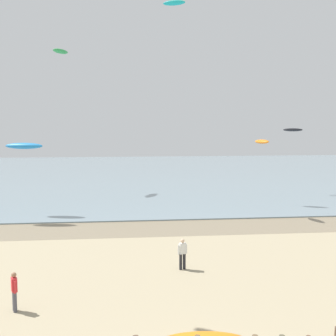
{
  "coord_description": "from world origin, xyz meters",
  "views": [
    {
      "loc": [
        -2.91,
        -12.75,
        8.03
      ],
      "look_at": [
        -0.3,
        10.83,
        5.68
      ],
      "focal_mm": 49.11,
      "sensor_mm": 36.0,
      "label": 1
    }
  ],
  "objects_px": {
    "kite_aloft_5": "(61,51)",
    "kite_aloft_11": "(293,130)",
    "kite_aloft_2": "(24,146)",
    "person_right_flank": "(182,253)",
    "person_far_down_beach": "(14,290)",
    "kite_aloft_3": "(262,142)",
    "kite_aloft_12": "(174,3)"
  },
  "relations": [
    {
      "from": "kite_aloft_5",
      "to": "kite_aloft_12",
      "type": "height_order",
      "value": "kite_aloft_12"
    },
    {
      "from": "kite_aloft_12",
      "to": "kite_aloft_5",
      "type": "bearing_deg",
      "value": -5.95
    },
    {
      "from": "person_right_flank",
      "to": "person_far_down_beach",
      "type": "bearing_deg",
      "value": -148.89
    },
    {
      "from": "person_right_flank",
      "to": "person_far_down_beach",
      "type": "xyz_separation_m",
      "value": [
        -7.91,
        -4.77,
        0.0
      ]
    },
    {
      "from": "kite_aloft_5",
      "to": "kite_aloft_3",
      "type": "bearing_deg",
      "value": -108.39
    },
    {
      "from": "kite_aloft_12",
      "to": "person_right_flank",
      "type": "bearing_deg",
      "value": 108.08
    },
    {
      "from": "kite_aloft_5",
      "to": "kite_aloft_11",
      "type": "xyz_separation_m",
      "value": [
        25.92,
        -5.6,
        -9.01
      ]
    },
    {
      "from": "person_far_down_beach",
      "to": "kite_aloft_12",
      "type": "distance_m",
      "value": 35.96
    },
    {
      "from": "person_right_flank",
      "to": "kite_aloft_12",
      "type": "relative_size",
      "value": 0.73
    },
    {
      "from": "person_right_flank",
      "to": "kite_aloft_11",
      "type": "xyz_separation_m",
      "value": [
        16.03,
        25.26,
        6.3
      ]
    },
    {
      "from": "kite_aloft_3",
      "to": "person_right_flank",
      "type": "bearing_deg",
      "value": -44.54
    },
    {
      "from": "kite_aloft_2",
      "to": "person_right_flank",
      "type": "bearing_deg",
      "value": 138.67
    },
    {
      "from": "kite_aloft_2",
      "to": "kite_aloft_11",
      "type": "xyz_separation_m",
      "value": [
        27.54,
        8.75,
        1.2
      ]
    },
    {
      "from": "kite_aloft_3",
      "to": "kite_aloft_5",
      "type": "bearing_deg",
      "value": -144.73
    },
    {
      "from": "kite_aloft_5",
      "to": "kite_aloft_11",
      "type": "bearing_deg",
      "value": -77.63
    },
    {
      "from": "kite_aloft_3",
      "to": "kite_aloft_11",
      "type": "xyz_separation_m",
      "value": [
        7.31,
        11.72,
        0.8
      ]
    },
    {
      "from": "person_right_flank",
      "to": "kite_aloft_11",
      "type": "height_order",
      "value": "kite_aloft_11"
    },
    {
      "from": "person_far_down_beach",
      "to": "kite_aloft_5",
      "type": "bearing_deg",
      "value": 93.18
    },
    {
      "from": "person_far_down_beach",
      "to": "kite_aloft_5",
      "type": "relative_size",
      "value": 0.6
    },
    {
      "from": "person_far_down_beach",
      "to": "kite_aloft_11",
      "type": "bearing_deg",
      "value": 51.45
    },
    {
      "from": "person_right_flank",
      "to": "kite_aloft_5",
      "type": "distance_m",
      "value": 35.84
    },
    {
      "from": "person_far_down_beach",
      "to": "kite_aloft_12",
      "type": "bearing_deg",
      "value": 70.01
    },
    {
      "from": "kite_aloft_3",
      "to": "kite_aloft_11",
      "type": "height_order",
      "value": "kite_aloft_11"
    },
    {
      "from": "kite_aloft_2",
      "to": "kite_aloft_12",
      "type": "bearing_deg",
      "value": -138.87
    },
    {
      "from": "kite_aloft_5",
      "to": "kite_aloft_12",
      "type": "relative_size",
      "value": 1.22
    },
    {
      "from": "kite_aloft_2",
      "to": "kite_aloft_5",
      "type": "relative_size",
      "value": 1.17
    },
    {
      "from": "kite_aloft_2",
      "to": "kite_aloft_5",
      "type": "bearing_deg",
      "value": -82.67
    },
    {
      "from": "person_right_flank",
      "to": "kite_aloft_12",
      "type": "bearing_deg",
      "value": 84.07
    },
    {
      "from": "kite_aloft_5",
      "to": "person_right_flank",
      "type": "bearing_deg",
      "value": -137.67
    },
    {
      "from": "kite_aloft_11",
      "to": "kite_aloft_2",
      "type": "bearing_deg",
      "value": -140.17
    },
    {
      "from": "kite_aloft_3",
      "to": "kite_aloft_12",
      "type": "height_order",
      "value": "kite_aloft_12"
    },
    {
      "from": "person_far_down_beach",
      "to": "kite_aloft_2",
      "type": "distance_m",
      "value": 22.18
    }
  ]
}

